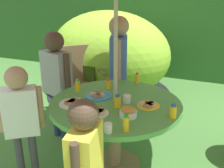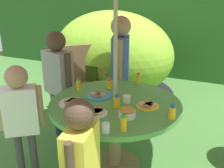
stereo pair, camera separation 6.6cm
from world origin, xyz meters
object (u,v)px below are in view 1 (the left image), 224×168
dome_tent (109,54)px  snack_bowl (128,112)px  wooden_chair (81,78)px  plate_back_edge (98,95)px  child_in_white_shirt (21,112)px  juice_bottle_far_right (137,79)px  child_in_blue_shirt (119,59)px  plate_front_edge (148,105)px  juice_bottle_far_left (108,84)px  child_in_grey_shirt (56,73)px  juice_bottle_near_right (117,101)px  cup_far (108,128)px  plate_center_front (72,103)px  juice_bottle_center_back (78,86)px  juice_bottle_mid_left (173,111)px  child_in_yellow_shirt (85,158)px  garden_table (115,114)px  juice_bottle_near_left (126,123)px  plate_mid_right (98,112)px  cup_near (127,99)px

dome_tent → snack_bowl: 2.32m
wooden_chair → plate_back_edge: 1.10m
child_in_white_shirt → juice_bottle_far_right: (0.73, 1.03, 0.06)m
child_in_blue_shirt → plate_front_edge: 1.00m
juice_bottle_far_left → juice_bottle_far_right: bearing=45.7°
child_in_grey_shirt → juice_bottle_far_left: child_in_grey_shirt is taller
plate_back_edge → child_in_white_shirt: bearing=-131.0°
child_in_blue_shirt → juice_bottle_near_right: (0.33, -0.92, -0.13)m
wooden_chair → cup_far: bearing=-98.3°
plate_center_front → cup_far: size_ratio=3.31×
wooden_chair → plate_center_front: bearing=-108.2°
juice_bottle_center_back → juice_bottle_mid_left: 1.02m
cup_far → child_in_yellow_shirt: bearing=-93.3°
plate_back_edge → juice_bottle_center_back: 0.26m
plate_back_edge → juice_bottle_near_right: bearing=-32.2°
garden_table → juice_bottle_near_left: bearing=-60.4°
snack_bowl → plate_mid_right: snack_bowl is taller
plate_mid_right → plate_front_edge: 0.47m
plate_mid_right → juice_bottle_near_left: 0.35m
child_in_yellow_shirt → plate_center_front: (-0.47, 0.66, 0.02)m
wooden_chair → juice_bottle_far_left: bearing=-86.1°
plate_mid_right → juice_bottle_near_right: size_ratio=1.51×
child_in_white_shirt → cup_far: (0.83, -0.04, 0.04)m
juice_bottle_near_right → juice_bottle_mid_left: juice_bottle_near_right is taller
plate_mid_right → cup_far: cup_far is taller
child_in_white_shirt → plate_back_edge: bearing=13.4°
child_in_yellow_shirt → child_in_blue_shirt: bearing=5.0°
juice_bottle_far_right → cup_far: bearing=-84.5°
snack_bowl → juice_bottle_near_right: 0.19m
juice_bottle_near_right → juice_bottle_far_left: (-0.26, 0.40, -0.01)m
child_in_blue_shirt → cup_far: child_in_blue_shirt is taller
child_in_yellow_shirt → plate_center_front: 0.82m
child_in_grey_shirt → plate_back_edge: size_ratio=5.04×
child_in_blue_shirt → juice_bottle_center_back: bearing=-32.7°
juice_bottle_center_back → cup_near: size_ratio=1.83×
child_in_grey_shirt → plate_back_edge: (0.60, -0.20, -0.09)m
wooden_chair → juice_bottle_center_back: wooden_chair is taller
child_in_white_shirt → child_in_yellow_shirt: bearing=-60.0°
dome_tent → child_in_blue_shirt: child_in_blue_shirt is taller
garden_table → child_in_blue_shirt: size_ratio=0.87×
child_in_blue_shirt → plate_center_front: bearing=-22.6°
child_in_yellow_shirt → dome_tent: bearing=11.1°
plate_mid_right → juice_bottle_near_right: juice_bottle_near_right is taller
dome_tent → juice_bottle_near_right: 2.14m
juice_bottle_near_left → juice_bottle_center_back: bearing=141.8°
child_in_yellow_shirt → cup_near: child_in_yellow_shirt is taller
dome_tent → juice_bottle_near_right: dome_tent is taller
juice_bottle_far_right → snack_bowl: bearing=-78.5°
plate_center_front → juice_bottle_near_left: 0.66m
snack_bowl → plate_center_front: bearing=175.7°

